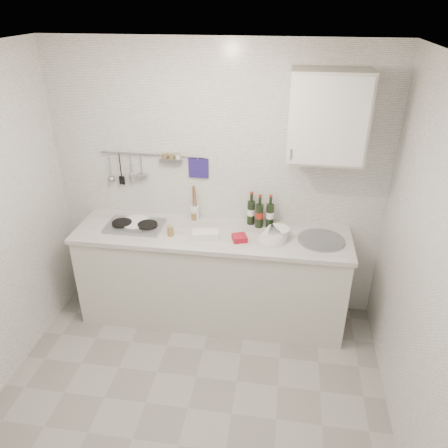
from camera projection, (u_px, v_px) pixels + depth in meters
name	position (u px, v px, depth m)	size (l,w,h in m)	color
floor	(188.00, 408.00, 3.31)	(3.00, 3.00, 0.00)	slate
ceiling	(168.00, 59.00, 2.14)	(3.00, 3.00, 0.00)	silver
back_wall	(217.00, 185.00, 3.95)	(3.00, 0.02, 2.50)	silver
wall_right	(432.00, 293.00, 2.53)	(0.02, 2.80, 2.50)	silver
counter	(213.00, 278.00, 4.07)	(2.44, 0.64, 0.96)	beige
wall_rail	(150.00, 165.00, 3.92)	(0.98, 0.09, 0.34)	#93969B
wall_cabinet	(328.00, 117.00, 3.35)	(0.60, 0.38, 0.70)	beige
plate_stack_hob	(134.00, 223.00, 3.96)	(0.28, 0.28, 0.04)	#4D77AF
plate_stack_sink	(275.00, 234.00, 3.71)	(0.26, 0.24, 0.11)	white
wine_bottles	(260.00, 210.00, 3.89)	(0.25, 0.12, 0.31)	black
butter_dish	(206.00, 235.00, 3.74)	(0.23, 0.11, 0.07)	white
strawberry_punnet	(239.00, 238.00, 3.71)	(0.12, 0.12, 0.05)	red
utensil_crock	(195.00, 211.00, 4.05)	(0.08, 0.08, 0.34)	white
jar_a	(194.00, 216.00, 4.05)	(0.06, 0.06, 0.08)	olive
jar_b	(260.00, 220.00, 3.98)	(0.06, 0.06, 0.07)	olive
jar_c	(281.00, 227.00, 3.86)	(0.07, 0.07, 0.08)	olive
jar_d	(170.00, 231.00, 3.78)	(0.06, 0.06, 0.10)	olive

